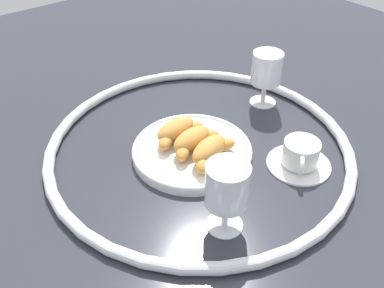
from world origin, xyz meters
TOP-DOWN VIEW (x-y plane):
  - ground_plane at (0.00, 0.00)m, footprint 2.20×2.20m
  - table_chrome_rim at (0.00, 0.00)m, footprint 0.67×0.67m
  - pastry_plate at (0.03, 0.01)m, footprint 0.26×0.26m
  - croissant_large at (0.03, -0.04)m, footprint 0.14×0.07m
  - croissant_small at (0.02, 0.01)m, footprint 0.14×0.07m
  - croissant_extra at (0.02, 0.06)m, footprint 0.13×0.09m
  - coffee_cup_near at (-0.13, 0.18)m, footprint 0.14×0.14m
  - juice_glass_left at (-0.25, -0.05)m, footprint 0.08×0.08m
  - juice_glass_right at (0.11, 0.20)m, footprint 0.08×0.08m

SIDE VIEW (x-z plane):
  - ground_plane at x=0.00m, z-range 0.00..0.00m
  - table_chrome_rim at x=0.00m, z-range 0.00..0.02m
  - pastry_plate at x=0.03m, z-range 0.00..0.02m
  - coffee_cup_near at x=-0.13m, z-range 0.00..0.06m
  - croissant_large at x=0.03m, z-range 0.02..0.06m
  - croissant_small at x=0.02m, z-range 0.02..0.06m
  - croissant_extra at x=0.02m, z-range 0.02..0.06m
  - juice_glass_left at x=-0.25m, z-range 0.02..0.16m
  - juice_glass_right at x=0.11m, z-range 0.02..0.16m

